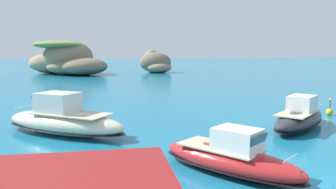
{
  "coord_description": "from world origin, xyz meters",
  "views": [
    {
      "loc": [
        -10.43,
        -8.84,
        5.29
      ],
      "look_at": [
        -0.7,
        20.23,
        1.23
      ],
      "focal_mm": 35.81,
      "sensor_mm": 36.0,
      "label": 1
    }
  ],
  "objects_px": {
    "islet_small": "(156,64)",
    "motorboat_cream": "(63,121)",
    "islet_large": "(68,61)",
    "motorboat_red": "(231,158)",
    "motorboat_charcoal": "(300,117)",
    "channel_buoy": "(330,111)"
  },
  "relations": [
    {
      "from": "islet_large",
      "to": "channel_buoy",
      "type": "relative_size",
      "value": 14.49
    },
    {
      "from": "channel_buoy",
      "to": "motorboat_cream",
      "type": "bearing_deg",
      "value": 178.99
    },
    {
      "from": "islet_large",
      "to": "motorboat_cream",
      "type": "height_order",
      "value": "islet_large"
    },
    {
      "from": "islet_small",
      "to": "motorboat_cream",
      "type": "height_order",
      "value": "islet_small"
    },
    {
      "from": "motorboat_cream",
      "to": "islet_small",
      "type": "bearing_deg",
      "value": 67.9
    },
    {
      "from": "motorboat_cream",
      "to": "motorboat_charcoal",
      "type": "distance_m",
      "value": 15.7
    },
    {
      "from": "islet_small",
      "to": "motorboat_cream",
      "type": "distance_m",
      "value": 59.74
    },
    {
      "from": "islet_large",
      "to": "motorboat_charcoal",
      "type": "distance_m",
      "value": 60.81
    },
    {
      "from": "motorboat_cream",
      "to": "islet_large",
      "type": "bearing_deg",
      "value": 87.64
    },
    {
      "from": "motorboat_charcoal",
      "to": "channel_buoy",
      "type": "relative_size",
      "value": 5.06
    },
    {
      "from": "islet_large",
      "to": "motorboat_red",
      "type": "height_order",
      "value": "islet_large"
    },
    {
      "from": "motorboat_charcoal",
      "to": "channel_buoy",
      "type": "distance_m",
      "value": 6.28
    },
    {
      "from": "islet_large",
      "to": "motorboat_red",
      "type": "bearing_deg",
      "value": -86.16
    },
    {
      "from": "motorboat_red",
      "to": "channel_buoy",
      "type": "distance_m",
      "value": 16.77
    },
    {
      "from": "islet_large",
      "to": "motorboat_red",
      "type": "xyz_separation_m",
      "value": [
        4.38,
        -65.36,
        -2.34
      ]
    },
    {
      "from": "motorboat_charcoal",
      "to": "islet_large",
      "type": "bearing_deg",
      "value": 102.38
    },
    {
      "from": "islet_small",
      "to": "motorboat_red",
      "type": "relative_size",
      "value": 1.4
    },
    {
      "from": "islet_small",
      "to": "channel_buoy",
      "type": "xyz_separation_m",
      "value": [
        -1.65,
        -55.71,
        -1.77
      ]
    },
    {
      "from": "islet_small",
      "to": "motorboat_cream",
      "type": "bearing_deg",
      "value": -112.1
    },
    {
      "from": "motorboat_red",
      "to": "islet_small",
      "type": "bearing_deg",
      "value": 76.29
    },
    {
      "from": "islet_large",
      "to": "motorboat_cream",
      "type": "xyz_separation_m",
      "value": [
        -2.3,
        -55.99,
        -2.14
      ]
    },
    {
      "from": "islet_large",
      "to": "channel_buoy",
      "type": "xyz_separation_m",
      "value": [
        18.53,
        -56.35,
        -2.68
      ]
    }
  ]
}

